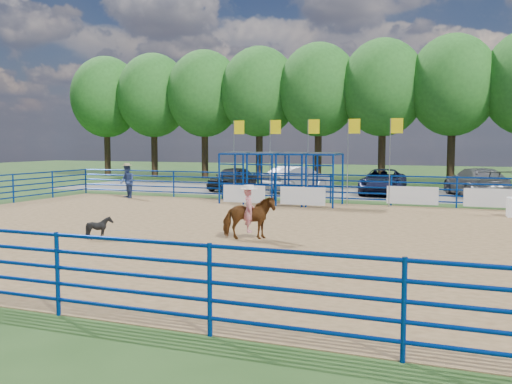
% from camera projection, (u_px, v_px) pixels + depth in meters
% --- Properties ---
extents(ground, '(120.00, 120.00, 0.00)m').
position_uv_depth(ground, '(259.00, 233.00, 19.45)').
color(ground, '#325421').
rests_on(ground, ground).
extents(arena_dirt, '(30.00, 20.00, 0.02)m').
position_uv_depth(arena_dirt, '(259.00, 232.00, 19.45)').
color(arena_dirt, '#9D7A4E').
rests_on(arena_dirt, ground).
extents(gravel_strip, '(40.00, 10.00, 0.01)m').
position_uv_depth(gravel_strip, '(358.00, 192.00, 35.22)').
color(gravel_strip, slate).
rests_on(gravel_strip, ground).
extents(horse_and_rider, '(1.79, 1.36, 2.42)m').
position_uv_depth(horse_and_rider, '(249.00, 213.00, 17.95)').
color(horse_and_rider, '#5B3112').
rests_on(horse_and_rider, arena_dirt).
extents(calf, '(0.80, 0.75, 0.75)m').
position_uv_depth(calf, '(100.00, 228.00, 17.96)').
color(calf, black).
rests_on(calf, arena_dirt).
extents(spectator_cowboy, '(1.13, 1.08, 1.89)m').
position_uv_depth(spectator_cowboy, '(127.00, 181.00, 31.18)').
color(spectator_cowboy, navy).
rests_on(spectator_cowboy, arena_dirt).
extents(car_a, '(2.04, 4.51, 1.50)m').
position_uv_depth(car_a, '(232.00, 178.00, 36.70)').
color(car_a, black).
rests_on(car_a, gravel_strip).
extents(car_b, '(3.55, 5.10, 1.59)m').
position_uv_depth(car_b, '(297.00, 179.00, 35.48)').
color(car_b, gray).
rests_on(car_b, gravel_strip).
extents(car_c, '(2.80, 5.50, 1.49)m').
position_uv_depth(car_c, '(383.00, 182.00, 33.71)').
color(car_c, '#141733').
rests_on(car_c, gravel_strip).
extents(car_d, '(4.14, 6.08, 1.63)m').
position_uv_depth(car_d, '(476.00, 182.00, 32.23)').
color(car_d, '#5A5A5D').
rests_on(car_d, gravel_strip).
extents(perimeter_fence, '(30.10, 20.10, 1.50)m').
position_uv_depth(perimeter_fence, '(259.00, 211.00, 19.39)').
color(perimeter_fence, navy).
rests_on(perimeter_fence, ground).
extents(chute_assembly, '(19.32, 2.41, 4.20)m').
position_uv_depth(chute_assembly, '(288.00, 179.00, 28.23)').
color(chute_assembly, navy).
rests_on(chute_assembly, ground).
extents(treeline, '(56.40, 6.40, 11.24)m').
position_uv_depth(treeline, '(383.00, 83.00, 42.92)').
color(treeline, '#3F2B19').
rests_on(treeline, ground).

